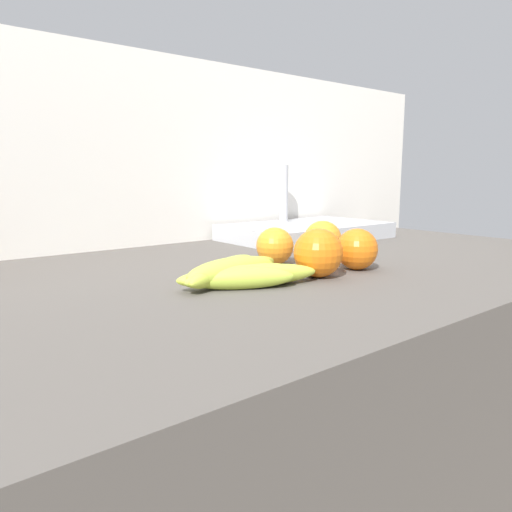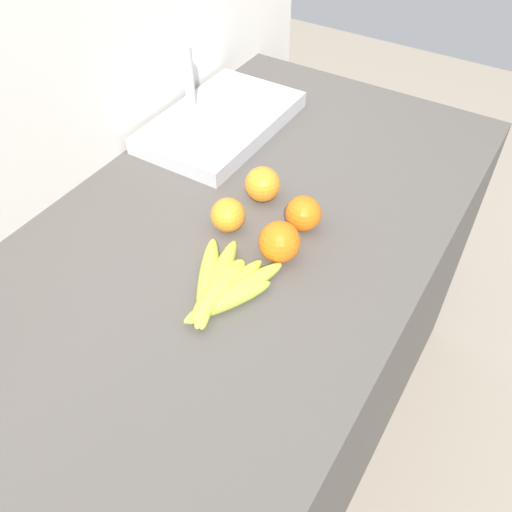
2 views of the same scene
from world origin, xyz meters
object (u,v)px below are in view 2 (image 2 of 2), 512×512
Objects in this scene: orange_right at (279,242)px; sink_basin at (221,121)px; orange_center at (228,215)px; orange_front at (263,184)px; banana_bunch at (222,288)px; orange_back_left at (303,214)px.

sink_basin reaches higher than orange_right.
orange_right is (-0.02, -0.13, 0.01)m from orange_center.
orange_front is (0.12, -0.01, 0.00)m from orange_center.
orange_right is at bearing -132.16° from sink_basin.
orange_front is 0.18m from orange_right.
banana_bunch is 0.28m from orange_front.
orange_front is at bearing -128.12° from sink_basin.
orange_right is at bearing -178.87° from orange_back_left.
orange_center is at bearing 81.92° from orange_right.
sink_basin is at bearing 36.60° from orange_center.
orange_center is (0.15, 0.09, 0.02)m from banana_bunch.
orange_back_left is at bearing 1.13° from orange_right.
orange_center is 0.12m from orange_front.
sink_basin reaches higher than banana_bunch.
orange_back_left is 0.10m from orange_right.
orange_right is at bearing -138.75° from orange_front.
orange_back_left is 0.91× the size of orange_right.
sink_basin is at bearing 47.84° from orange_right.
orange_right is (0.14, -0.04, 0.02)m from banana_bunch.
orange_right reaches higher than orange_center.
orange_front reaches higher than banana_bunch.
sink_basin reaches higher than orange_back_left.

